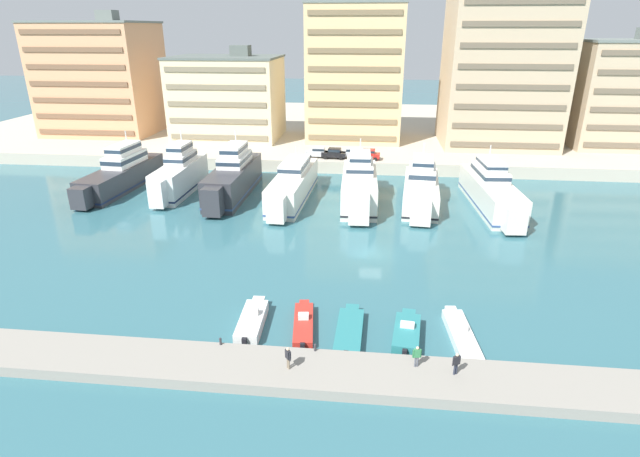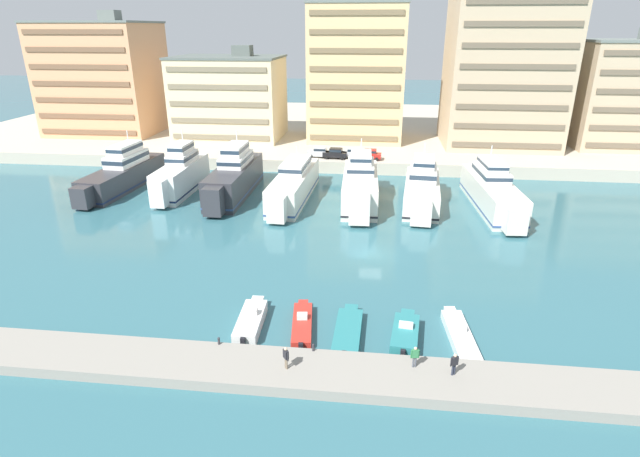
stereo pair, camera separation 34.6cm
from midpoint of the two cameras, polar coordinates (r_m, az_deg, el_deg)
ground_plane at (r=55.52m, az=6.03°, el=-2.84°), size 400.00×400.00×0.00m
quay_promenade at (r=119.24m, az=6.59°, el=11.14°), size 180.00×70.00×2.07m
pier_dock at (r=36.70m, az=5.47°, el=-16.52°), size 120.00×4.60×0.83m
yacht_charcoal_far_left at (r=82.95m, az=-21.45°, el=5.94°), size 5.76×21.68×8.45m
yacht_white_left at (r=77.94m, az=-15.53°, el=5.96°), size 4.03×16.99×9.05m
yacht_charcoal_mid_left at (r=74.83m, az=-9.66°, el=5.81°), size 4.60×20.70×9.09m
yacht_ivory_center_left at (r=72.15m, az=-2.90°, el=5.06°), size 5.09×21.67×7.13m
yacht_ivory_center at (r=70.55m, az=4.75°, el=4.96°), size 5.24×19.27×8.71m
yacht_ivory_center_right at (r=71.57m, az=11.72°, el=4.55°), size 5.96×18.91×8.20m
yacht_ivory_mid_right at (r=72.72m, az=19.22°, el=4.10°), size 5.78×21.79×8.07m
motorboat_white_far_left at (r=42.65m, az=-7.66°, el=-10.35°), size 2.14×6.76×1.53m
motorboat_red_left at (r=42.07m, az=-1.81°, el=-10.85°), size 2.24×7.00×1.20m
motorboat_teal_mid_left at (r=41.31m, az=3.47°, el=-11.59°), size 2.22×7.30×0.83m
motorboat_teal_center_left at (r=41.21m, az=9.97°, el=-11.74°), size 2.55×6.13×1.43m
motorboat_white_center at (r=42.05m, az=15.99°, el=-11.84°), size 2.36×8.45×1.25m
car_silver_far_left at (r=87.91m, az=0.06°, el=8.74°), size 4.13×1.99×1.80m
car_black_left at (r=87.22m, az=1.88°, el=8.62°), size 4.23×2.20×1.80m
car_silver_mid_left at (r=87.58m, az=3.92°, el=8.64°), size 4.15×2.02×1.80m
car_red_center_left at (r=86.84m, az=5.79°, el=8.47°), size 4.20×2.13×1.80m
apartment_block_far_left at (r=118.75m, az=-23.38°, el=15.50°), size 22.21×18.16×24.35m
apartment_block_left at (r=105.62m, az=-10.14°, el=14.54°), size 21.00×16.08×17.95m
apartment_block_mid_left at (r=102.75m, az=4.33°, el=17.30°), size 18.50×15.49×27.53m
apartment_block_center_left at (r=102.61m, az=20.39°, el=16.49°), size 20.89×17.81×29.10m
apartment_block_center at (r=112.93m, az=31.44°, el=13.05°), size 18.84×18.29×21.14m
pedestrian_near_edge at (r=36.06m, az=-3.64°, el=-14.34°), size 0.48×0.55×1.75m
pedestrian_mid_deck at (r=36.67m, az=15.38°, el=-14.55°), size 0.60×0.43×1.72m
pedestrian_far_side at (r=36.79m, az=11.08°, el=-14.02°), size 0.64×0.31×1.68m
bollard_west at (r=39.48m, az=-11.24°, el=-12.45°), size 0.20×0.20×0.61m
bollard_west_mid at (r=38.08m, az=-0.50°, el=-13.39°), size 0.20×0.20×0.61m
bollard_east_mid at (r=38.04m, az=10.71°, el=-13.88°), size 0.20×0.20×0.61m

